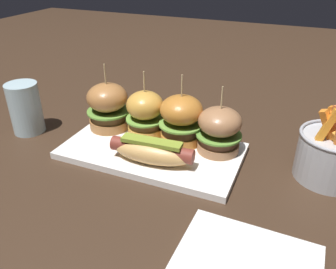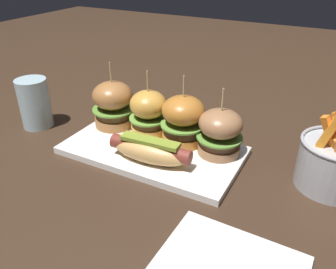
% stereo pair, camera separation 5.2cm
% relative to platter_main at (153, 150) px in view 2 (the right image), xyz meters
% --- Properties ---
extents(ground_plane, '(3.00, 3.00, 0.00)m').
position_rel_platter_main_xyz_m(ground_plane, '(0.00, 0.00, -0.01)').
color(ground_plane, '#382619').
extents(platter_main, '(0.37, 0.20, 0.01)m').
position_rel_platter_main_xyz_m(platter_main, '(0.00, 0.00, 0.00)').
color(platter_main, white).
rests_on(platter_main, ground).
extents(hot_dog, '(0.17, 0.06, 0.05)m').
position_rel_platter_main_xyz_m(hot_dog, '(0.02, -0.05, 0.03)').
color(hot_dog, tan).
rests_on(hot_dog, platter_main).
extents(slider_far_left, '(0.10, 0.10, 0.15)m').
position_rel_platter_main_xyz_m(slider_far_left, '(-0.13, 0.05, 0.06)').
color(slider_far_left, '#A86D3A').
rests_on(slider_far_left, platter_main).
extents(slider_center_left, '(0.09, 0.09, 0.14)m').
position_rel_platter_main_xyz_m(slider_center_left, '(-0.04, 0.05, 0.06)').
color(slider_center_left, gold).
rests_on(slider_center_left, platter_main).
extents(slider_center_right, '(0.09, 0.09, 0.15)m').
position_rel_platter_main_xyz_m(slider_center_right, '(0.05, 0.05, 0.06)').
color(slider_center_right, '#BD742C').
rests_on(slider_center_right, platter_main).
extents(slider_far_right, '(0.09, 0.09, 0.14)m').
position_rel_platter_main_xyz_m(slider_far_right, '(0.13, 0.05, 0.05)').
color(slider_far_right, '#A06E48').
rests_on(slider_far_right, platter_main).
extents(fries_bucket, '(0.13, 0.13, 0.15)m').
position_rel_platter_main_xyz_m(fries_bucket, '(0.34, 0.05, 0.04)').
color(fries_bucket, '#B7BABF').
rests_on(fries_bucket, ground).
extents(water_glass, '(0.07, 0.07, 0.12)m').
position_rel_platter_main_xyz_m(water_glass, '(-0.31, -0.02, 0.05)').
color(water_glass, silver).
rests_on(water_glass, ground).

